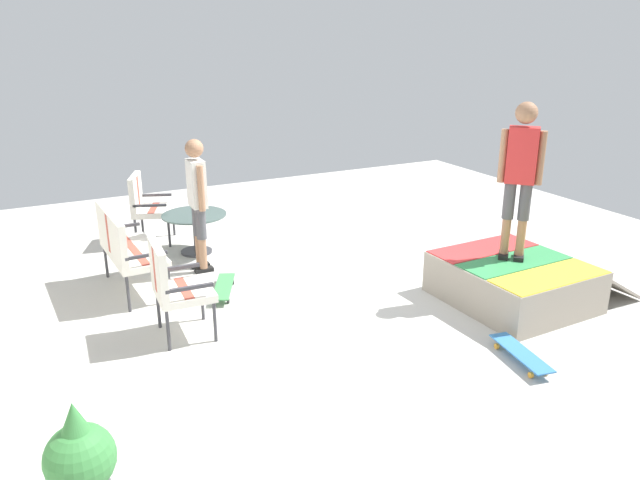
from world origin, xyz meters
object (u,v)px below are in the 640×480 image
object	(u,v)px
potted_plant	(81,466)
patio_chair_by_wall	(172,282)
skate_ramp	(514,281)
patio_table	(195,225)
person_watching	(197,195)
patio_bench	(123,244)
person_skater	(520,169)
patio_chair_near_house	(145,202)
skateboard_by_bench	(224,287)
skateboard_spare	(521,353)

from	to	relation	value
potted_plant	patio_chair_by_wall	bearing A→B (deg)	-26.87
skate_ramp	patio_table	distance (m)	4.34
potted_plant	person_watching	bearing A→B (deg)	-26.04
patio_bench	patio_chair_by_wall	size ratio (longest dim) A/B	1.25
patio_table	person_watching	world-z (taller)	person_watching
person_skater	potted_plant	distance (m)	5.22
patio_chair_near_house	potted_plant	world-z (taller)	patio_chair_near_house
patio_bench	skateboard_by_bench	distance (m)	1.29
skate_ramp	person_skater	world-z (taller)	person_skater
skate_ramp	patio_chair_near_house	bearing A→B (deg)	39.31
skate_ramp	skateboard_spare	size ratio (longest dim) A/B	2.56
person_watching	person_skater	bearing A→B (deg)	-130.51
skate_ramp	patio_chair_near_house	distance (m)	5.28
patio_chair_near_house	person_watching	xyz separation A→B (m)	(-1.46, -0.38, 0.40)
patio_chair_near_house	person_watching	size ratio (longest dim) A/B	0.59
patio_chair_by_wall	skate_ramp	bearing A→B (deg)	-104.00
patio_table	potted_plant	world-z (taller)	potted_plant
patio_chair_near_house	skateboard_spare	xyz separation A→B (m)	(-5.15, -2.41, -0.53)
person_watching	patio_table	bearing A→B (deg)	-10.09
skate_ramp	patio_bench	distance (m)	4.61
patio_bench	patio_chair_by_wall	bearing A→B (deg)	-170.90
skate_ramp	potted_plant	xyz separation A→B (m)	(-1.35, 4.89, 0.21)
patio_chair_by_wall	skateboard_spare	distance (m)	3.49
skate_ramp	skateboard_by_bench	bearing A→B (deg)	59.45
skate_ramp	potted_plant	size ratio (longest dim) A/B	2.29
skateboard_by_bench	skateboard_spare	bearing A→B (deg)	-144.38
person_skater	skateboard_by_bench	size ratio (longest dim) A/B	2.20
patio_bench	person_skater	bearing A→B (deg)	-119.50
skateboard_by_bench	potted_plant	distance (m)	3.67
skateboard_spare	skateboard_by_bench	bearing A→B (deg)	35.62
person_skater	skateboard_spare	xyz separation A→B (m)	(-1.17, 0.93, -1.47)
skateboard_by_bench	patio_chair_by_wall	bearing A→B (deg)	135.83
patio_chair_by_wall	patio_table	xyz separation A→B (m)	(2.36, -0.90, -0.21)
skate_ramp	skateboard_spare	world-z (taller)	skate_ramp
person_skater	patio_bench	bearing A→B (deg)	60.50
skate_ramp	patio_bench	xyz separation A→B (m)	(2.34, 3.96, 0.36)
patio_chair_near_house	potted_plant	distance (m)	5.65
patio_bench	person_watching	world-z (taller)	person_watching
person_skater	skateboard_spare	bearing A→B (deg)	141.61
person_watching	potted_plant	size ratio (longest dim) A/B	1.88
patio_table	potted_plant	size ratio (longest dim) A/B	0.98
skateboard_spare	potted_plant	bearing A→B (deg)	93.96
person_skater	patio_table	bearing A→B (deg)	41.59
person_watching	patio_bench	bearing A→B (deg)	105.66
skate_ramp	patio_chair_by_wall	bearing A→B (deg)	76.00
skateboard_by_bench	skateboard_spare	xyz separation A→B (m)	(-2.82, -2.02, 0.00)
patio_bench	patio_chair_near_house	xyz separation A→B (m)	(1.74, -0.62, -0.00)
patio_chair_by_wall	potted_plant	world-z (taller)	patio_chair_by_wall
patio_chair_near_house	person_skater	xyz separation A→B (m)	(-3.98, -3.34, 0.95)
person_watching	skateboard_spare	distance (m)	4.32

